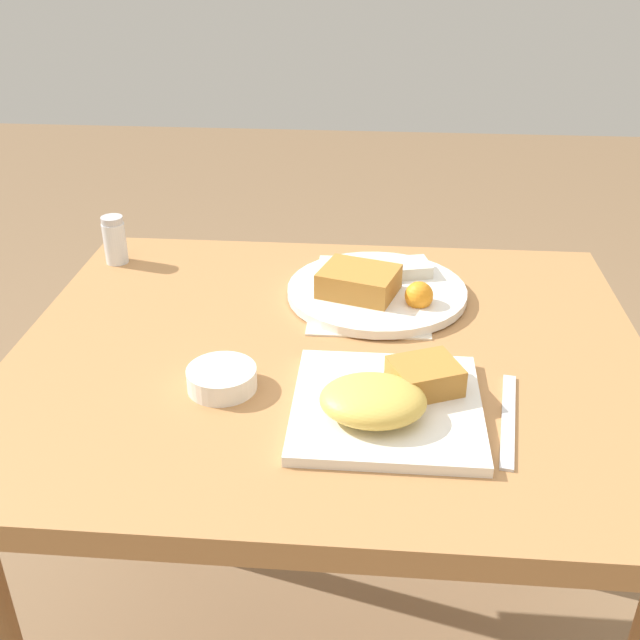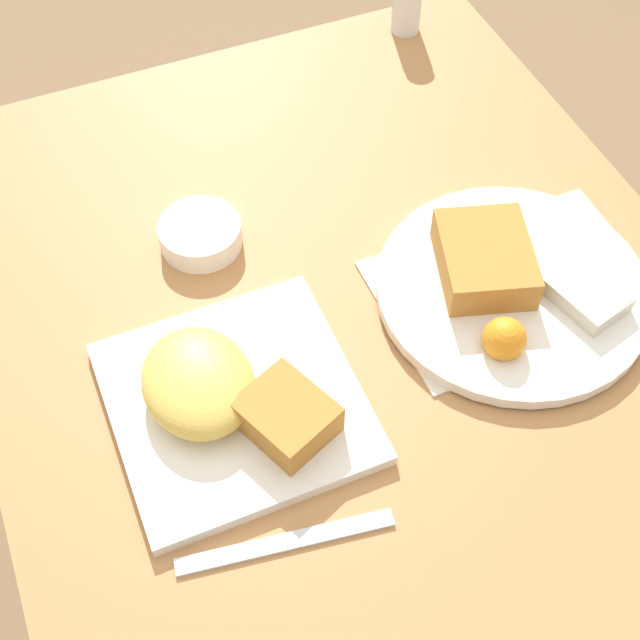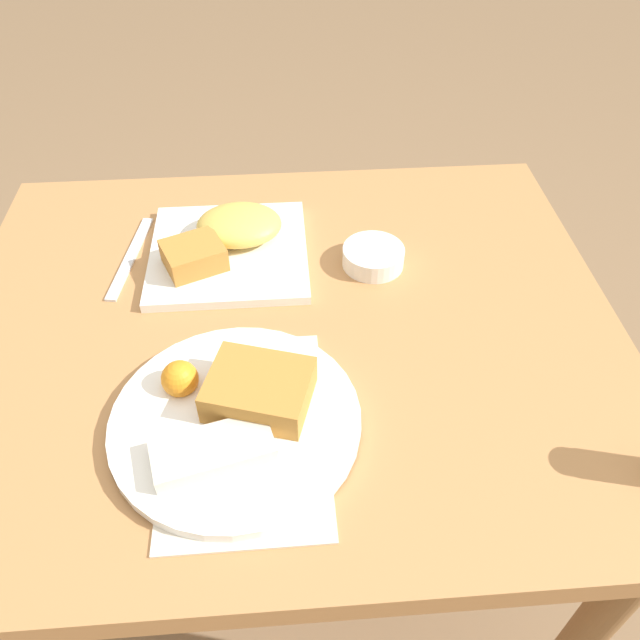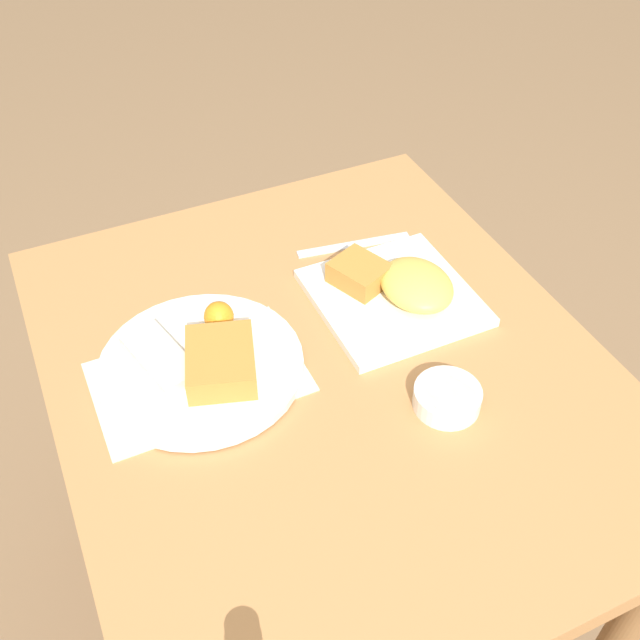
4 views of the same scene
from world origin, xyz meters
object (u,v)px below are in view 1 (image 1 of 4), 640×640
plate_square_near (387,400)px  plate_oval_far (376,287)px  salt_shaker (115,243)px  butter_knife (508,419)px  sauce_ramekin (222,378)px

plate_square_near → plate_oval_far: size_ratio=0.81×
plate_oval_far → plate_square_near: bearing=-86.6°
plate_square_near → salt_shaker: salt_shaker is taller
plate_square_near → butter_knife: 0.15m
butter_knife → plate_oval_far: bearing=36.5°
plate_oval_far → salt_shaker: salt_shaker is taller
sauce_ramekin → salt_shaker: (-0.26, 0.38, 0.02)m
sauce_ramekin → butter_knife: (0.36, -0.04, -0.01)m
plate_square_near → sauce_ramekin: (-0.21, 0.04, -0.01)m
sauce_ramekin → plate_square_near: bearing=-11.1°
plate_oval_far → salt_shaker: bearing=167.4°
sauce_ramekin → salt_shaker: 0.46m
plate_oval_far → butter_knife: (0.17, -0.32, -0.02)m
plate_square_near → salt_shaker: (-0.48, 0.42, 0.02)m
plate_oval_far → salt_shaker: (-0.46, 0.10, 0.02)m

